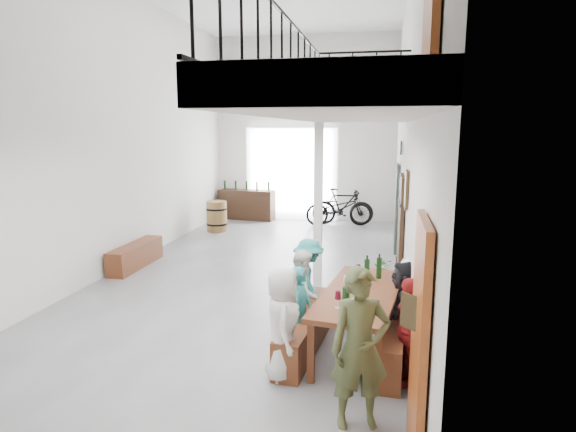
% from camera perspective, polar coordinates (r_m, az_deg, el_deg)
% --- Properties ---
extents(floor, '(12.00, 12.00, 0.00)m').
position_cam_1_polar(floor, '(9.30, -4.15, -7.05)').
color(floor, slate).
rests_on(floor, ground).
extents(room_walls, '(12.00, 12.00, 12.00)m').
position_cam_1_polar(room_walls, '(8.92, -4.45, 15.32)').
color(room_walls, white).
rests_on(room_walls, ground).
extents(gateway_portal, '(2.80, 0.08, 2.80)m').
position_cam_1_polar(gateway_portal, '(14.82, 0.38, 4.97)').
color(gateway_portal, white).
rests_on(gateway_portal, ground).
extents(right_wall_decor, '(0.07, 8.28, 5.07)m').
position_cam_1_polar(right_wall_decor, '(6.77, 13.81, 1.30)').
color(right_wall_decor, '#AB4817').
rests_on(right_wall_decor, ground).
extents(balcony, '(1.52, 5.62, 4.00)m').
position_cam_1_polar(balcony, '(5.45, 7.15, 12.29)').
color(balcony, silver).
rests_on(balcony, ground).
extents(tasting_table, '(1.15, 2.22, 0.79)m').
position_cam_1_polar(tasting_table, '(6.08, 8.58, -9.61)').
color(tasting_table, brown).
rests_on(tasting_table, ground).
extents(bench_inner, '(0.52, 2.04, 0.46)m').
position_cam_1_polar(bench_inner, '(6.34, 2.30, -13.27)').
color(bench_inner, brown).
rests_on(bench_inner, ground).
extents(bench_wall, '(0.42, 2.16, 0.49)m').
position_cam_1_polar(bench_wall, '(6.31, 12.34, -13.47)').
color(bench_wall, brown).
rests_on(bench_wall, ground).
extents(tableware, '(0.51, 1.28, 0.35)m').
position_cam_1_polar(tableware, '(6.16, 8.81, -7.15)').
color(tableware, black).
rests_on(tableware, tasting_table).
extents(side_bench, '(0.37, 1.69, 0.47)m').
position_cam_1_polar(side_bench, '(10.27, -17.60, -4.47)').
color(side_bench, brown).
rests_on(side_bench, ground).
extents(oak_barrel, '(0.56, 0.56, 0.83)m').
position_cam_1_polar(oak_barrel, '(13.29, -8.44, -0.04)').
color(oak_barrel, olive).
rests_on(oak_barrel, ground).
extents(serving_counter, '(1.77, 0.66, 0.91)m').
position_cam_1_polar(serving_counter, '(14.97, -4.91, 1.35)').
color(serving_counter, '#382213').
rests_on(serving_counter, ground).
extents(counter_bottles, '(1.49, 0.18, 0.28)m').
position_cam_1_polar(counter_bottles, '(14.89, -4.95, 3.61)').
color(counter_bottles, black).
rests_on(counter_bottles, serving_counter).
extents(guest_left_a, '(0.53, 0.70, 1.28)m').
position_cam_1_polar(guest_left_a, '(5.46, -0.63, -12.61)').
color(guest_left_a, white).
rests_on(guest_left_a, ground).
extents(guest_left_b, '(0.32, 0.44, 1.12)m').
position_cam_1_polar(guest_left_b, '(6.03, 1.46, -11.16)').
color(guest_left_b, teal).
rests_on(guest_left_b, ground).
extents(guest_left_c, '(0.48, 0.60, 1.18)m').
position_cam_1_polar(guest_left_c, '(6.57, 1.84, -9.06)').
color(guest_left_c, white).
rests_on(guest_left_c, ground).
extents(guest_left_d, '(0.72, 0.90, 1.22)m').
position_cam_1_polar(guest_left_d, '(7.00, 2.44, -7.65)').
color(guest_left_d, teal).
rests_on(guest_left_d, ground).
extents(guest_right_a, '(0.50, 0.76, 1.20)m').
position_cam_1_polar(guest_right_a, '(5.53, 14.10, -13.05)').
color(guest_right_a, '#B11E21').
rests_on(guest_right_a, ground).
extents(guest_right_b, '(0.46, 1.12, 1.18)m').
position_cam_1_polar(guest_right_b, '(6.24, 13.56, -10.45)').
color(guest_right_b, black).
rests_on(guest_right_b, ground).
extents(guest_right_c, '(0.52, 0.62, 1.07)m').
position_cam_1_polar(guest_right_c, '(6.73, 14.13, -9.37)').
color(guest_right_c, white).
rests_on(guest_right_c, ground).
extents(host_standing, '(0.64, 0.51, 1.54)m').
position_cam_1_polar(host_standing, '(4.64, 8.52, -15.27)').
color(host_standing, '#48522E').
rests_on(host_standing, ground).
extents(potted_plant, '(0.37, 0.33, 0.40)m').
position_cam_1_polar(potted_plant, '(9.20, 11.28, -6.12)').
color(potted_plant, '#19441C').
rests_on(potted_plant, ground).
extents(bicycle_near, '(2.02, 1.10, 1.00)m').
position_cam_1_polar(bicycle_near, '(13.98, 6.06, 0.89)').
color(bicycle_near, black).
rests_on(bicycle_near, ground).
extents(bicycle_far, '(1.81, 0.64, 1.07)m').
position_cam_1_polar(bicycle_far, '(14.13, 6.50, 1.11)').
color(bicycle_far, black).
rests_on(bicycle_far, ground).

